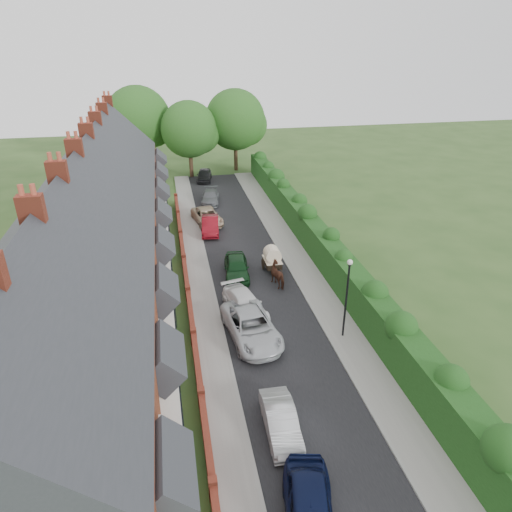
# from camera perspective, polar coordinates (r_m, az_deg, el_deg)

# --- Properties ---
(ground) EXTENTS (140.00, 140.00, 0.00)m
(ground) POSITION_cam_1_polar(r_m,az_deg,el_deg) (24.25, 6.47, -16.40)
(ground) COLOR #2D4C1E
(ground) RESTS_ON ground
(road) EXTENTS (6.00, 58.00, 0.02)m
(road) POSITION_cam_1_polar(r_m,az_deg,el_deg) (32.79, -0.04, -3.77)
(road) COLOR black
(road) RESTS_ON ground
(pavement_hedge_side) EXTENTS (2.20, 58.00, 0.12)m
(pavement_hedge_side) POSITION_cam_1_polar(r_m,az_deg,el_deg) (33.70, 6.82, -2.99)
(pavement_hedge_side) COLOR gray
(pavement_hedge_side) RESTS_ON ground
(pavement_house_side) EXTENTS (1.70, 58.00, 0.12)m
(pavement_house_side) POSITION_cam_1_polar(r_m,az_deg,el_deg) (32.34, -6.77, -4.33)
(pavement_house_side) COLOR gray
(pavement_house_side) RESTS_ON ground
(kerb_hedge_side) EXTENTS (0.18, 58.00, 0.13)m
(kerb_hedge_side) POSITION_cam_1_polar(r_m,az_deg,el_deg) (33.41, 5.10, -3.16)
(kerb_hedge_side) COLOR gray
(kerb_hedge_side) RESTS_ON ground
(kerb_house_side) EXTENTS (0.18, 58.00, 0.13)m
(kerb_house_side) POSITION_cam_1_polar(r_m,az_deg,el_deg) (32.39, -5.35, -4.19)
(kerb_house_side) COLOR gray
(kerb_house_side) RESTS_ON ground
(hedge) EXTENTS (2.10, 58.00, 2.85)m
(hedge) POSITION_cam_1_polar(r_m,az_deg,el_deg) (33.56, 9.89, -0.37)
(hedge) COLOR #173812
(hedge) RESTS_ON ground
(terrace_row) EXTENTS (9.05, 40.50, 11.50)m
(terrace_row) POSITION_cam_1_polar(r_m,az_deg,el_deg) (29.78, -19.61, 1.02)
(terrace_row) COLOR #964626
(terrace_row) RESTS_ON ground
(garden_wall_row) EXTENTS (0.35, 40.35, 1.10)m
(garden_wall_row) POSITION_cam_1_polar(r_m,az_deg,el_deg) (31.23, -8.47, -4.76)
(garden_wall_row) COLOR maroon
(garden_wall_row) RESTS_ON ground
(lamppost) EXTENTS (0.32, 0.32, 5.16)m
(lamppost) POSITION_cam_1_polar(r_m,az_deg,el_deg) (26.37, 11.34, -4.07)
(lamppost) COLOR black
(lamppost) RESTS_ON ground
(tree_far_left) EXTENTS (7.14, 6.80, 9.29)m
(tree_far_left) POSITION_cam_1_polar(r_m,az_deg,el_deg) (58.07, -8.03, 15.26)
(tree_far_left) COLOR #332316
(tree_far_left) RESTS_ON ground
(tree_far_right) EXTENTS (7.98, 7.60, 10.31)m
(tree_far_right) POSITION_cam_1_polar(r_m,az_deg,el_deg) (60.57, -2.26, 16.50)
(tree_far_right) COLOR #332316
(tree_far_right) RESTS_ON ground
(tree_far_back) EXTENTS (8.40, 8.00, 10.82)m
(tree_far_back) POSITION_cam_1_polar(r_m,az_deg,el_deg) (60.82, -14.10, 16.11)
(tree_far_back) COLOR #332316
(tree_far_back) RESTS_ON ground
(car_navy) EXTENTS (2.84, 4.95, 1.59)m
(car_navy) POSITION_cam_1_polar(r_m,az_deg,el_deg) (18.93, 6.70, -29.22)
(car_navy) COLOR black
(car_navy) RESTS_ON ground
(car_silver_a) EXTENTS (1.46, 3.94, 1.29)m
(car_silver_a) POSITION_cam_1_polar(r_m,az_deg,el_deg) (21.79, 3.11, -19.94)
(car_silver_a) COLOR #A9A9AD
(car_silver_a) RESTS_ON ground
(car_silver_b) EXTENTS (3.28, 5.92, 1.57)m
(car_silver_b) POSITION_cam_1_polar(r_m,az_deg,el_deg) (27.16, -0.58, -8.81)
(car_silver_b) COLOR #B7BBBF
(car_silver_b) RESTS_ON ground
(car_white) EXTENTS (2.88, 4.97, 1.35)m
(car_white) POSITION_cam_1_polar(r_m,az_deg,el_deg) (29.41, -1.38, -6.07)
(car_white) COLOR white
(car_white) RESTS_ON ground
(car_green) EXTENTS (2.17, 4.52, 1.49)m
(car_green) POSITION_cam_1_polar(r_m,az_deg,el_deg) (33.81, -2.46, -1.40)
(car_green) COLOR black
(car_green) RESTS_ON ground
(car_red) EXTENTS (1.92, 4.40, 1.41)m
(car_red) POSITION_cam_1_polar(r_m,az_deg,el_deg) (41.60, -5.74, 3.86)
(car_red) COLOR maroon
(car_red) RESTS_ON ground
(car_beige) EXTENTS (3.04, 5.14, 1.34)m
(car_beige) POSITION_cam_1_polar(r_m,az_deg,el_deg) (43.74, -6.13, 4.93)
(car_beige) COLOR #C3A98C
(car_beige) RESTS_ON ground
(car_grey) EXTENTS (2.41, 4.59, 1.27)m
(car_grey) POSITION_cam_1_polar(r_m,az_deg,el_deg) (49.31, -5.74, 7.36)
(car_grey) COLOR #595D61
(car_grey) RESTS_ON ground
(car_black) EXTENTS (2.34, 4.41, 1.43)m
(car_black) POSITION_cam_1_polar(r_m,az_deg,el_deg) (57.17, -6.49, 10.03)
(car_black) COLOR black
(car_black) RESTS_ON ground
(horse) EXTENTS (1.44, 2.16, 1.68)m
(horse) POSITION_cam_1_polar(r_m,az_deg,el_deg) (32.58, 2.89, -2.34)
(horse) COLOR #422318
(horse) RESTS_ON ground
(horse_cart) EXTENTS (1.27, 2.81, 2.03)m
(horse_cart) POSITION_cam_1_polar(r_m,az_deg,el_deg) (34.28, 2.04, -0.21)
(horse_cart) COLOR black
(horse_cart) RESTS_ON ground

